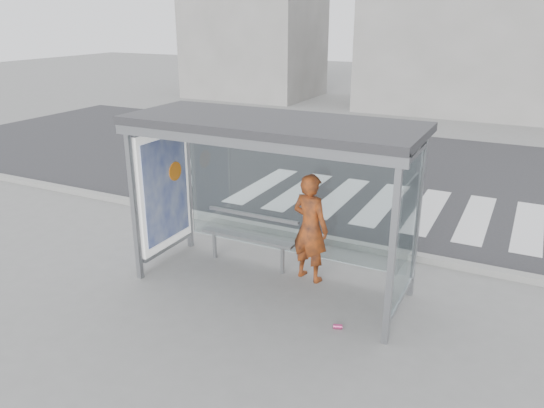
{
  "coord_description": "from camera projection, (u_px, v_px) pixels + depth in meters",
  "views": [
    {
      "loc": [
        3.32,
        -6.56,
        4.0
      ],
      "look_at": [
        -0.08,
        0.2,
        1.28
      ],
      "focal_mm": 35.0,
      "sensor_mm": 36.0,
      "label": 1
    }
  ],
  "objects": [
    {
      "name": "ground",
      "position": [
        271.0,
        286.0,
        8.28
      ],
      "size": [
        80.0,
        80.0,
        0.0
      ],
      "primitive_type": "plane",
      "color": "slate",
      "rests_on": "ground"
    },
    {
      "name": "road",
      "position": [
        389.0,
        173.0,
        14.16
      ],
      "size": [
        30.0,
        10.0,
        0.01
      ],
      "primitive_type": "cube",
      "color": "#2B2B2D",
      "rests_on": "ground"
    },
    {
      "name": "bench",
      "position": [
        248.0,
        236.0,
        8.81
      ],
      "size": [
        1.68,
        0.31,
        0.87
      ],
      "color": "slate",
      "rests_on": "ground"
    },
    {
      "name": "crosswalk",
      "position": [
        381.0,
        204.0,
        11.85
      ],
      "size": [
        6.55,
        3.0,
        0.0
      ],
      "color": "silver",
      "rests_on": "ground"
    },
    {
      "name": "curb",
      "position": [
        318.0,
        238.0,
        9.9
      ],
      "size": [
        30.0,
        0.18,
        0.12
      ],
      "primitive_type": "cube",
      "color": "gray",
      "rests_on": "ground"
    },
    {
      "name": "soda_can",
      "position": [
        338.0,
        327.0,
        7.14
      ],
      "size": [
        0.14,
        0.11,
        0.07
      ],
      "primitive_type": "cylinder",
      "rotation": [
        0.0,
        1.57,
        0.36
      ],
      "color": "#E74489",
      "rests_on": "ground"
    },
    {
      "name": "building_left",
      "position": [
        255.0,
        35.0,
        26.62
      ],
      "size": [
        6.0,
        5.0,
        6.0
      ],
      "primitive_type": "cube",
      "color": "gray",
      "rests_on": "ground"
    },
    {
      "name": "bus_shelter",
      "position": [
        250.0,
        159.0,
        7.81
      ],
      "size": [
        4.25,
        1.65,
        2.62
      ],
      "color": "gray",
      "rests_on": "ground"
    },
    {
      "name": "building_center",
      "position": [
        461.0,
        51.0,
        22.56
      ],
      "size": [
        8.0,
        5.0,
        5.0
      ],
      "primitive_type": "cube",
      "color": "gray",
      "rests_on": "ground"
    },
    {
      "name": "person",
      "position": [
        310.0,
        228.0,
        8.23
      ],
      "size": [
        0.72,
        0.56,
        1.75
      ],
      "primitive_type": "imported",
      "rotation": [
        0.0,
        0.0,
        2.89
      ],
      "color": "#BF5112",
      "rests_on": "ground"
    }
  ]
}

